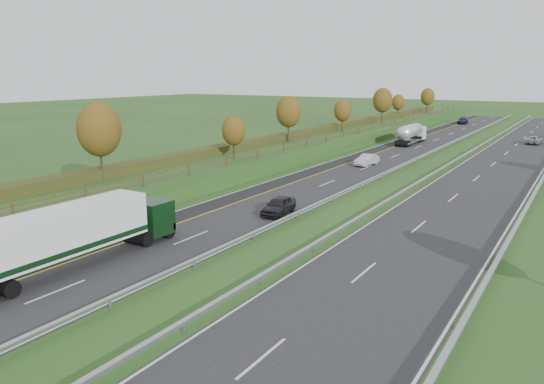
{
  "coord_description": "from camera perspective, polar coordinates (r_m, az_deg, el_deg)",
  "views": [
    {
      "loc": [
        26.61,
        -6.85,
        12.26
      ],
      "look_at": [
        3.25,
        31.59,
        2.2
      ],
      "focal_mm": 35.0,
      "sensor_mm": 36.0,
      "label": 1
    }
  ],
  "objects": [
    {
      "name": "near_carriageway",
      "position": [
        72.99,
        9.45,
        2.78
      ],
      "size": [
        10.5,
        200.0,
        0.04
      ],
      "primitive_type": "cube",
      "color": "#232326",
      "rests_on": "ground"
    },
    {
      "name": "median_barrier_near",
      "position": [
        71.01,
        13.74,
        2.81
      ],
      "size": [
        0.32,
        200.0,
        0.71
      ],
      "color": "#9A9CA2",
      "rests_on": "ground"
    },
    {
      "name": "trees_left",
      "position": [
        74.87,
        -0.45,
        8.09
      ],
      "size": [
        6.64,
        164.3,
        7.66
      ],
      "color": "#2D2116",
      "rests_on": "embankment_left"
    },
    {
      "name": "hedge_left",
      "position": [
        79.34,
        -0.61,
        5.58
      ],
      "size": [
        2.2,
        180.0,
        1.1
      ],
      "primitive_type": "cube",
      "color": "#2E3716",
      "rests_on": "embankment_left"
    },
    {
      "name": "road_tanker",
      "position": [
        98.19,
        14.74,
        6.12
      ],
      "size": [
        2.4,
        11.22,
        3.46
      ],
      "color": "silver",
      "rests_on": "near_carriageway"
    },
    {
      "name": "ground",
      "position": [
        65.74,
        14.28,
        1.47
      ],
      "size": [
        400.0,
        400.0,
        0.0
      ],
      "primitive_type": "plane",
      "color": "#244A1A",
      "rests_on": "ground"
    },
    {
      "name": "car_silver_mid",
      "position": [
        73.43,
        10.16,
        3.43
      ],
      "size": [
        2.11,
        4.74,
        1.51
      ],
      "primitive_type": "imported",
      "rotation": [
        0.0,
        0.0,
        -0.11
      ],
      "color": "silver",
      "rests_on": "near_carriageway"
    },
    {
      "name": "fence_left",
      "position": [
        75.75,
        3.42,
        5.36
      ],
      "size": [
        0.12,
        189.06,
        1.2
      ],
      "color": "#422B19",
      "rests_on": "embankment_left"
    },
    {
      "name": "far_carriageway",
      "position": [
        68.71,
        22.31,
        1.39
      ],
      "size": [
        10.5,
        200.0,
        0.04
      ],
      "primitive_type": "cube",
      "color": "#232326",
      "rests_on": "ground"
    },
    {
      "name": "car_oncoming",
      "position": [
        105.62,
        26.36,
        5.05
      ],
      "size": [
        2.63,
        5.28,
        1.44
      ],
      "primitive_type": "imported",
      "rotation": [
        0.0,
        0.0,
        3.09
      ],
      "color": "#9C9CA0",
      "rests_on": "far_carriageway"
    },
    {
      "name": "hard_shoulder",
      "position": [
        74.43,
        6.77,
        3.06
      ],
      "size": [
        3.0,
        200.0,
        0.04
      ],
      "primitive_type": "cube",
      "color": "black",
      "rests_on": "ground"
    },
    {
      "name": "outer_barrier_far",
      "position": [
        67.99,
        27.16,
        1.35
      ],
      "size": [
        0.32,
        200.0,
        0.71
      ],
      "color": "#9A9CA2",
      "rests_on": "ground"
    },
    {
      "name": "lane_markings",
      "position": [
        70.78,
        14.23,
        2.29
      ],
      "size": [
        26.75,
        200.0,
        0.01
      ],
      "color": "silver",
      "rests_on": "near_carriageway"
    },
    {
      "name": "embankment_left",
      "position": [
        78.52,
        0.63,
        4.36
      ],
      "size": [
        12.0,
        200.0,
        2.0
      ],
      "primitive_type": "cube",
      "color": "#244A1A",
      "rests_on": "ground"
    },
    {
      "name": "box_lorry",
      "position": [
        36.05,
        -20.76,
        -4.23
      ],
      "size": [
        2.58,
        16.28,
        4.06
      ],
      "color": "black",
      "rests_on": "near_carriageway"
    },
    {
      "name": "car_dark_near",
      "position": [
        47.04,
        0.71,
        -1.46
      ],
      "size": [
        2.34,
        4.78,
        1.57
      ],
      "primitive_type": "imported",
      "rotation": [
        0.0,
        0.0,
        0.11
      ],
      "color": "black",
      "rests_on": "near_carriageway"
    },
    {
      "name": "car_small_far",
      "position": [
        141.49,
        19.84,
        7.23
      ],
      "size": [
        2.53,
        5.44,
        1.54
      ],
      "primitive_type": "imported",
      "rotation": [
        0.0,
        0.0,
        0.07
      ],
      "color": "#13133B",
      "rests_on": "near_carriageway"
    },
    {
      "name": "median_barrier_far",
      "position": [
        69.67,
        17.73,
        2.38
      ],
      "size": [
        0.32,
        200.0,
        0.71
      ],
      "color": "#9A9CA2",
      "rests_on": "ground"
    }
  ]
}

